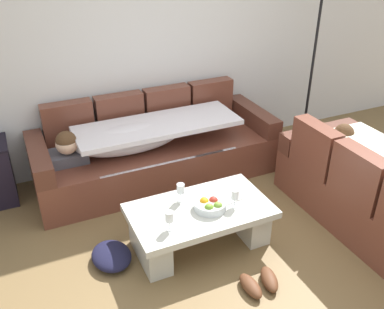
{
  "coord_description": "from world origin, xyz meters",
  "views": [
    {
      "loc": [
        -1.5,
        -2.24,
        2.51
      ],
      "look_at": [
        -0.01,
        1.0,
        0.55
      ],
      "focal_mm": 39.86,
      "sensor_mm": 36.0,
      "label": 1
    }
  ],
  "objects_px": {
    "couch_along_wall": "(152,151)",
    "floor_lamp": "(313,57)",
    "couch_near_window": "(381,196)",
    "coffee_table": "(200,221)",
    "pair_of_shoes": "(260,283)",
    "fruit_bowl": "(210,205)",
    "wine_glass_near_left": "(169,217)",
    "wine_glass_far_back": "(181,189)",
    "wine_glass_near_right": "(235,195)",
    "crumpled_garment": "(111,256)",
    "open_magazine": "(224,198)"
  },
  "relations": [
    {
      "from": "couch_along_wall",
      "to": "floor_lamp",
      "type": "relative_size",
      "value": 1.32
    },
    {
      "from": "couch_near_window",
      "to": "coffee_table",
      "type": "bearing_deg",
      "value": 73.77
    },
    {
      "from": "coffee_table",
      "to": "pair_of_shoes",
      "type": "relative_size",
      "value": 3.67
    },
    {
      "from": "fruit_bowl",
      "to": "wine_glass_near_left",
      "type": "bearing_deg",
      "value": -165.1
    },
    {
      "from": "couch_near_window",
      "to": "coffee_table",
      "type": "relative_size",
      "value": 1.7
    },
    {
      "from": "coffee_table",
      "to": "floor_lamp",
      "type": "height_order",
      "value": "floor_lamp"
    },
    {
      "from": "couch_near_window",
      "to": "wine_glass_far_back",
      "type": "relative_size",
      "value": 12.28
    },
    {
      "from": "coffee_table",
      "to": "fruit_bowl",
      "type": "xyz_separation_m",
      "value": [
        0.07,
        -0.04,
        0.18
      ]
    },
    {
      "from": "wine_glass_near_right",
      "to": "crumpled_garment",
      "type": "height_order",
      "value": "wine_glass_near_right"
    },
    {
      "from": "couch_along_wall",
      "to": "couch_near_window",
      "type": "bearing_deg",
      "value": -47.02
    },
    {
      "from": "pair_of_shoes",
      "to": "fruit_bowl",
      "type": "bearing_deg",
      "value": 101.84
    },
    {
      "from": "open_magazine",
      "to": "couch_along_wall",
      "type": "bearing_deg",
      "value": 93.3
    },
    {
      "from": "coffee_table",
      "to": "wine_glass_near_right",
      "type": "relative_size",
      "value": 7.23
    },
    {
      "from": "wine_glass_near_right",
      "to": "open_magazine",
      "type": "xyz_separation_m",
      "value": [
        -0.02,
        0.15,
        -0.11
      ]
    },
    {
      "from": "couch_along_wall",
      "to": "wine_glass_near_right",
      "type": "bearing_deg",
      "value": -78.67
    },
    {
      "from": "floor_lamp",
      "to": "coffee_table",
      "type": "bearing_deg",
      "value": -149.04
    },
    {
      "from": "open_magazine",
      "to": "wine_glass_near_right",
      "type": "bearing_deg",
      "value": -89.52
    },
    {
      "from": "coffee_table",
      "to": "pair_of_shoes",
      "type": "bearing_deg",
      "value": -72.92
    },
    {
      "from": "wine_glass_near_right",
      "to": "wine_glass_far_back",
      "type": "bearing_deg",
      "value": 144.7
    },
    {
      "from": "couch_near_window",
      "to": "wine_glass_near_right",
      "type": "distance_m",
      "value": 1.37
    },
    {
      "from": "couch_along_wall",
      "to": "couch_near_window",
      "type": "xyz_separation_m",
      "value": [
        1.58,
        -1.69,
        0.01
      ]
    },
    {
      "from": "couch_near_window",
      "to": "floor_lamp",
      "type": "relative_size",
      "value": 1.05
    },
    {
      "from": "fruit_bowl",
      "to": "wine_glass_near_right",
      "type": "relative_size",
      "value": 1.69
    },
    {
      "from": "couch_near_window",
      "to": "wine_glass_near_left",
      "type": "xyz_separation_m",
      "value": [
        -1.93,
        0.31,
        0.16
      ]
    },
    {
      "from": "couch_along_wall",
      "to": "open_magazine",
      "type": "bearing_deg",
      "value": -78.37
    },
    {
      "from": "coffee_table",
      "to": "floor_lamp",
      "type": "bearing_deg",
      "value": 30.96
    },
    {
      "from": "couch_near_window",
      "to": "fruit_bowl",
      "type": "xyz_separation_m",
      "value": [
        -1.51,
        0.42,
        0.09
      ]
    },
    {
      "from": "fruit_bowl",
      "to": "pair_of_shoes",
      "type": "bearing_deg",
      "value": -78.16
    },
    {
      "from": "fruit_bowl",
      "to": "pair_of_shoes",
      "type": "xyz_separation_m",
      "value": [
        0.13,
        -0.62,
        -0.38
      ]
    },
    {
      "from": "open_magazine",
      "to": "wine_glass_near_left",
      "type": "bearing_deg",
      "value": -169.55
    },
    {
      "from": "fruit_bowl",
      "to": "wine_glass_far_back",
      "type": "xyz_separation_m",
      "value": [
        -0.18,
        0.22,
        0.07
      ]
    },
    {
      "from": "coffee_table",
      "to": "open_magazine",
      "type": "bearing_deg",
      "value": 10.54
    },
    {
      "from": "wine_glass_near_right",
      "to": "couch_along_wall",
      "type": "bearing_deg",
      "value": 101.33
    },
    {
      "from": "couch_near_window",
      "to": "coffee_table",
      "type": "xyz_separation_m",
      "value": [
        -1.59,
        0.46,
        -0.1
      ]
    },
    {
      "from": "floor_lamp",
      "to": "pair_of_shoes",
      "type": "distance_m",
      "value": 2.83
    },
    {
      "from": "coffee_table",
      "to": "fruit_bowl",
      "type": "height_order",
      "value": "fruit_bowl"
    },
    {
      "from": "wine_glass_near_left",
      "to": "wine_glass_far_back",
      "type": "height_order",
      "value": "same"
    },
    {
      "from": "pair_of_shoes",
      "to": "crumpled_garment",
      "type": "relative_size",
      "value": 0.82
    },
    {
      "from": "coffee_table",
      "to": "pair_of_shoes",
      "type": "height_order",
      "value": "coffee_table"
    },
    {
      "from": "couch_along_wall",
      "to": "wine_glass_near_right",
      "type": "height_order",
      "value": "couch_along_wall"
    },
    {
      "from": "open_magazine",
      "to": "coffee_table",
      "type": "bearing_deg",
      "value": -177.79
    },
    {
      "from": "wine_glass_far_back",
      "to": "crumpled_garment",
      "type": "xyz_separation_m",
      "value": [
        -0.67,
        -0.08,
        -0.44
      ]
    },
    {
      "from": "couch_along_wall",
      "to": "crumpled_garment",
      "type": "relative_size",
      "value": 6.44
    },
    {
      "from": "coffee_table",
      "to": "fruit_bowl",
      "type": "relative_size",
      "value": 4.29
    },
    {
      "from": "couch_near_window",
      "to": "wine_glass_near_right",
      "type": "relative_size",
      "value": 12.28
    },
    {
      "from": "fruit_bowl",
      "to": "wine_glass_near_left",
      "type": "height_order",
      "value": "wine_glass_near_left"
    },
    {
      "from": "floor_lamp",
      "to": "pair_of_shoes",
      "type": "relative_size",
      "value": 5.96
    },
    {
      "from": "coffee_table",
      "to": "open_magazine",
      "type": "relative_size",
      "value": 4.29
    },
    {
      "from": "floor_lamp",
      "to": "fruit_bowl",
      "type": "bearing_deg",
      "value": -147.15
    },
    {
      "from": "wine_glass_near_left",
      "to": "wine_glass_far_back",
      "type": "relative_size",
      "value": 1.0
    }
  ]
}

